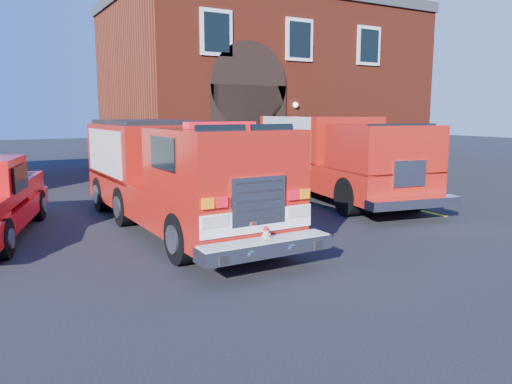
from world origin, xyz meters
TOP-DOWN VIEW (x-y plane):
  - ground at (0.00, 0.00)m, footprint 100.00×100.00m
  - parking_stripe_near at (6.50, 1.00)m, footprint 0.12×3.00m
  - parking_stripe_mid at (6.50, 4.00)m, footprint 0.12×3.00m
  - parking_stripe_far at (6.50, 7.00)m, footprint 0.12×3.00m
  - fire_station at (8.99, 13.98)m, footprint 15.20×10.20m
  - fire_engine at (-0.55, 1.94)m, footprint 2.54×8.70m
  - secondary_truck at (5.76, 3.56)m, footprint 3.99×8.69m

SIDE VIEW (x-z plane):
  - ground at x=0.00m, z-range 0.00..0.00m
  - parking_stripe_near at x=6.50m, z-range 0.00..0.01m
  - parking_stripe_mid at x=6.50m, z-range 0.00..0.01m
  - parking_stripe_far at x=6.50m, z-range 0.00..0.01m
  - fire_engine at x=-0.55m, z-range 0.05..2.72m
  - secondary_truck at x=5.76m, z-range 0.12..2.84m
  - fire_station at x=8.99m, z-range 0.03..8.48m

